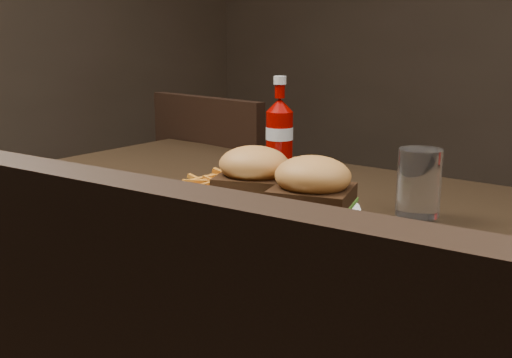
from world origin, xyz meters
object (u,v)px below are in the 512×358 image
Objects in this scene: tumbler at (419,183)px; plate at (252,209)px; chair_far at (257,245)px; ketchup_bottle at (279,138)px; dining_table at (260,225)px.

plate is at bearing -151.08° from tumbler.
chair_far is 0.90m from tumbler.
tumbler is (0.37, -0.17, -0.01)m from ketchup_bottle.
chair_far is at bearing 143.85° from tumbler.
ketchup_bottle is (-0.16, 0.28, 0.08)m from dining_table.
plate is at bearing -62.22° from ketchup_bottle.
plate is 0.25m from tumbler.
tumbler is at bearing 28.92° from plate.
dining_table is 0.24m from tumbler.
ketchup_bottle is at bearing 140.54° from chair_far.
tumbler is at bearing 29.11° from dining_table.
tumbler is at bearing 151.06° from chair_far.
plate is (-0.01, -0.01, 0.03)m from dining_table.
plate reaches higher than chair_far.
tumbler reaches higher than plate.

